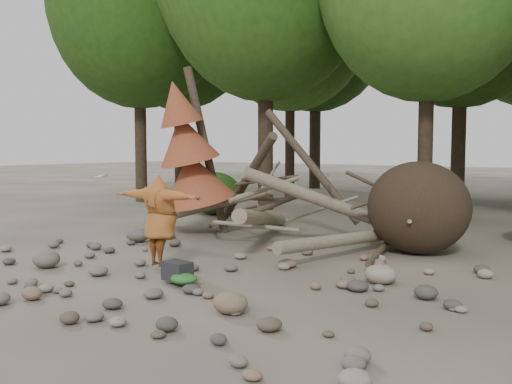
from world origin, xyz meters
The scene contains 13 objects.
ground centered at (0.00, 0.00, 0.00)m, with size 120.00×120.00×0.00m, color #514C44.
deadfall_pile centered at (2.02, 4.24, 0.95)m, with size 8.55×5.24×3.30m.
dead_conifer centered at (-3.12, 3.37, 2.11)m, with size 2.06×2.16×4.35m.
bush_left centered at (-5.50, 7.20, 0.72)m, with size 1.80×1.80×1.44m, color #285215.
bush_mid centered at (0.80, 7.80, 0.56)m, with size 1.40×1.40×1.12m, color #35681E.
frisbee_thrower centered at (-0.71, -0.05, 0.92)m, with size 2.38×0.79×1.70m.
backpack centered at (0.32, -0.69, 0.16)m, with size 0.48×0.32×0.32m, color black.
cloth_green centered at (0.56, -0.78, 0.09)m, with size 0.47×0.39×0.18m, color #2D6729.
cloth_orange centered at (0.60, -0.75, 0.05)m, with size 0.26×0.21×0.10m, color #BF5220.
boulder_front_left centered at (-2.59, -1.20, 0.16)m, with size 0.55×0.49×0.33m, color #666055.
boulder_front_right centered at (2.10, -1.50, 0.15)m, with size 0.50×0.45×0.30m, color #77634A.
boulder_mid_right centered at (3.07, 1.30, 0.16)m, with size 0.54×0.49×0.33m, color gray.
boulder_mid_left centered at (-3.39, 1.82, 0.17)m, with size 0.57×0.52×0.34m, color #5D544E.
Camera 1 is at (6.86, -7.49, 2.28)m, focal length 40.00 mm.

